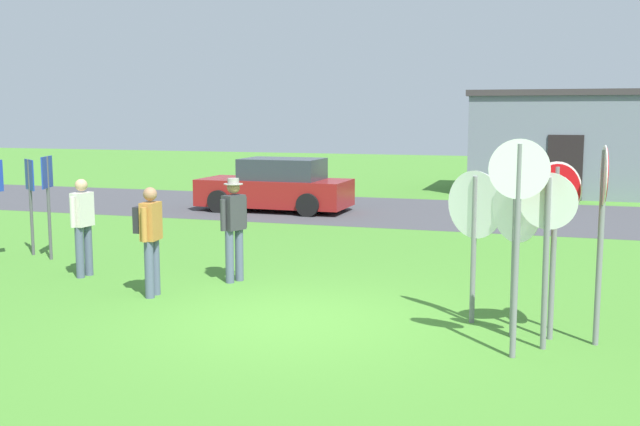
{
  "coord_description": "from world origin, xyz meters",
  "views": [
    {
      "loc": [
        3.36,
        -9.3,
        2.81
      ],
      "look_at": [
        -0.05,
        1.37,
        1.3
      ],
      "focal_mm": 41.94,
      "sensor_mm": 36.0,
      "label": 1
    }
  ],
  "objects": [
    {
      "name": "person_holding_notes",
      "position": [
        -1.72,
        1.92,
        0.98
      ],
      "size": [
        0.34,
        0.53,
        1.74
      ],
      "color": "#4C5670",
      "rests_on": "ground"
    },
    {
      "name": "person_in_blue",
      "position": [
        -4.36,
        1.5,
        0.95
      ],
      "size": [
        0.25,
        0.57,
        1.69
      ],
      "color": "#4C5670",
      "rests_on": "ground"
    },
    {
      "name": "stop_sign_low_front",
      "position": [
        3.88,
        0.12,
        1.65
      ],
      "size": [
        0.07,
        0.71,
        2.43
      ],
      "color": "slate",
      "rests_on": "ground"
    },
    {
      "name": "info_panel_middle",
      "position": [
        -6.51,
        2.87,
        1.31
      ],
      "size": [
        0.49,
        0.39,
        1.9
      ],
      "color": "#4C4C51",
      "rests_on": "ground"
    },
    {
      "name": "parked_car_on_street",
      "position": [
        -4.33,
        10.66,
        0.69
      ],
      "size": [
        4.32,
        2.05,
        1.51
      ],
      "color": "maroon",
      "rests_on": "ground"
    },
    {
      "name": "stop_sign_center_cluster",
      "position": [
        3.35,
        0.19,
        1.52
      ],
      "size": [
        0.62,
        0.45,
        2.22
      ],
      "color": "slate",
      "rests_on": "ground"
    },
    {
      "name": "stop_sign_far_back",
      "position": [
        2.34,
        0.65,
        1.4
      ],
      "size": [
        0.77,
        0.49,
        2.05
      ],
      "color": "slate",
      "rests_on": "ground"
    },
    {
      "name": "stop_sign_nearest",
      "position": [
        2.95,
        -0.66,
        1.7
      ],
      "size": [
        0.68,
        0.12,
        2.52
      ],
      "color": "slate",
      "rests_on": "ground"
    },
    {
      "name": "info_panel_leftmost",
      "position": [
        -5.88,
        2.58,
        1.37
      ],
      "size": [
        0.23,
        0.57,
        1.99
      ],
      "color": "#4C4C51",
      "rests_on": "ground"
    },
    {
      "name": "street_asphalt",
      "position": [
        0.0,
        11.54,
        0.0
      ],
      "size": [
        60.0,
        6.4,
        0.01
      ],
      "primitive_type": "cube",
      "color": "#424247",
      "rests_on": "ground"
    },
    {
      "name": "ground_plane",
      "position": [
        0.0,
        0.0,
        0.0
      ],
      "size": [
        80.0,
        80.0,
        0.0
      ],
      "primitive_type": "plane",
      "color": "#47842D"
    },
    {
      "name": "stop_sign_leaning_right",
      "position": [
        2.89,
        0.2,
        1.38
      ],
      "size": [
        0.62,
        0.57,
        2.02
      ],
      "color": "slate",
      "rests_on": "ground"
    },
    {
      "name": "person_near_signs",
      "position": [
        -2.53,
        0.62,
        0.98
      ],
      "size": [
        0.38,
        0.57,
        1.69
      ],
      "color": "#4C5670",
      "rests_on": "ground"
    },
    {
      "name": "building_background",
      "position": [
        3.56,
        17.97,
        1.78
      ],
      "size": [
        6.4,
        4.28,
        3.55
      ],
      "color": "slate",
      "rests_on": "ground"
    },
    {
      "name": "stop_sign_rear_right",
      "position": [
        3.27,
        -0.29,
        1.43
      ],
      "size": [
        0.67,
        0.17,
        2.12
      ],
      "color": "slate",
      "rests_on": "ground"
    }
  ]
}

